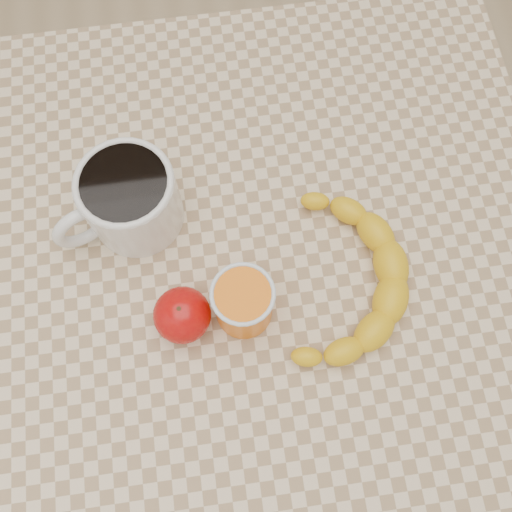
{
  "coord_description": "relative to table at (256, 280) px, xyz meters",
  "views": [
    {
      "loc": [
        -0.03,
        -0.23,
        1.44
      ],
      "look_at": [
        0.0,
        0.0,
        0.77
      ],
      "focal_mm": 40.0,
      "sensor_mm": 36.0,
      "label": 1
    }
  ],
  "objects": [
    {
      "name": "banana",
      "position": [
        0.1,
        -0.05,
        0.11
      ],
      "size": [
        0.38,
        0.4,
        0.04
      ],
      "primitive_type": null,
      "rotation": [
        0.0,
        0.0,
        -0.4
      ],
      "color": "gold",
      "rests_on": "table"
    },
    {
      "name": "orange_juice_glass",
      "position": [
        -0.02,
        -0.06,
        0.13
      ],
      "size": [
        0.07,
        0.07,
        0.09
      ],
      "color": "orange",
      "rests_on": "table"
    },
    {
      "name": "table",
      "position": [
        0.0,
        0.0,
        0.0
      ],
      "size": [
        0.8,
        0.8,
        0.75
      ],
      "color": "beige",
      "rests_on": "ground"
    },
    {
      "name": "ground",
      "position": [
        0.0,
        0.0,
        -0.66
      ],
      "size": [
        3.0,
        3.0,
        0.0
      ],
      "primitive_type": "plane",
      "color": "tan",
      "rests_on": "ground"
    },
    {
      "name": "coffee_mug",
      "position": [
        -0.15,
        0.08,
        0.14
      ],
      "size": [
        0.18,
        0.16,
        0.1
      ],
      "color": "silver",
      "rests_on": "table"
    },
    {
      "name": "apple",
      "position": [
        -0.1,
        -0.07,
        0.12
      ],
      "size": [
        0.08,
        0.08,
        0.06
      ],
      "color": "#9E0508",
      "rests_on": "table"
    }
  ]
}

